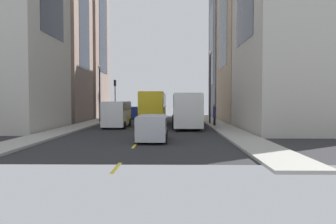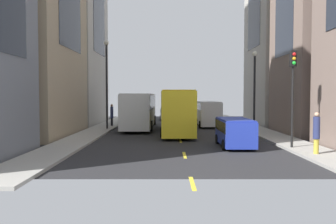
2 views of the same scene
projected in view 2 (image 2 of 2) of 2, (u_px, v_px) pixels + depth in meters
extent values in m
plane|color=#28282B|center=(176.00, 129.00, 33.52)|extent=(40.70, 40.70, 0.00)
cube|color=#9E9B93|center=(101.00, 128.00, 33.48)|extent=(2.38, 44.00, 0.15)
cube|color=#9E9B93|center=(250.00, 128.00, 33.55)|extent=(2.38, 44.00, 0.15)
cube|color=yellow|center=(191.00, 183.00, 12.54)|extent=(0.16, 2.00, 0.01)
cube|color=yellow|center=(183.00, 155.00, 18.53)|extent=(0.16, 2.00, 0.01)
cube|color=yellow|center=(179.00, 141.00, 24.53)|extent=(0.16, 2.00, 0.01)
cube|color=yellow|center=(176.00, 132.00, 30.52)|extent=(0.16, 2.00, 0.01)
cube|color=yellow|center=(175.00, 126.00, 36.51)|extent=(0.16, 2.00, 0.01)
cube|color=yellow|center=(174.00, 122.00, 42.51)|extent=(0.16, 2.00, 0.01)
cube|color=yellow|center=(173.00, 119.00, 48.50)|extent=(0.16, 2.00, 0.01)
cube|color=yellow|center=(172.00, 116.00, 54.49)|extent=(0.16, 2.00, 0.01)
cube|color=silver|center=(138.00, 110.00, 34.28)|extent=(2.55, 12.49, 3.00)
cube|color=black|center=(138.00, 101.00, 34.24)|extent=(2.60, 11.49, 1.20)
cube|color=beige|center=(138.00, 94.00, 34.21)|extent=(2.45, 11.99, 0.08)
cylinder|color=black|center=(131.00, 120.00, 38.20)|extent=(0.46, 1.00, 1.00)
cylinder|color=black|center=(152.00, 120.00, 38.21)|extent=(0.46, 1.00, 1.00)
cylinder|color=black|center=(122.00, 126.00, 30.46)|extent=(0.46, 1.00, 1.00)
cylinder|color=black|center=(148.00, 126.00, 30.47)|extent=(0.46, 1.00, 1.00)
cube|color=yellow|center=(175.00, 111.00, 30.30)|extent=(2.45, 12.92, 3.30)
cube|color=black|center=(175.00, 101.00, 30.26)|extent=(2.50, 11.89, 1.48)
cube|color=gold|center=(175.00, 91.00, 30.23)|extent=(2.35, 12.40, 0.08)
cylinder|color=black|center=(163.00, 124.00, 34.37)|extent=(0.44, 0.76, 0.76)
cylinder|color=black|center=(186.00, 124.00, 34.38)|extent=(0.44, 0.76, 0.76)
cylinder|color=black|center=(162.00, 133.00, 26.37)|extent=(0.44, 0.76, 0.76)
cylinder|color=black|center=(192.00, 133.00, 26.38)|extent=(0.44, 0.76, 0.76)
cube|color=white|center=(207.00, 113.00, 35.84)|extent=(2.05, 5.71, 2.30)
cube|color=black|center=(207.00, 106.00, 35.81)|extent=(2.09, 5.25, 0.69)
cube|color=silver|center=(207.00, 102.00, 35.79)|extent=(1.97, 5.48, 0.08)
cylinder|color=black|center=(196.00, 122.00, 37.65)|extent=(0.37, 0.72, 0.72)
cylinder|color=black|center=(214.00, 122.00, 37.66)|extent=(0.37, 0.72, 0.72)
cylinder|color=black|center=(199.00, 124.00, 34.12)|extent=(0.37, 0.72, 0.72)
cylinder|color=black|center=(219.00, 124.00, 34.13)|extent=(0.37, 0.72, 0.72)
cube|color=#B7BABF|center=(166.00, 113.00, 46.25)|extent=(1.84, 4.14, 1.45)
cube|color=black|center=(166.00, 110.00, 46.24)|extent=(1.88, 3.81, 0.61)
cube|color=#9C9EA2|center=(166.00, 107.00, 46.22)|extent=(1.76, 3.97, 0.08)
cylinder|color=black|center=(160.00, 117.00, 47.56)|extent=(0.33, 0.62, 0.62)
cylinder|color=black|center=(172.00, 117.00, 47.57)|extent=(0.33, 0.62, 0.62)
cylinder|color=black|center=(160.00, 118.00, 45.00)|extent=(0.33, 0.62, 0.62)
cylinder|color=black|center=(173.00, 118.00, 45.00)|extent=(0.33, 0.62, 0.62)
cube|color=#2338AD|center=(233.00, 132.00, 21.60)|extent=(1.78, 4.52, 1.50)
cube|color=black|center=(233.00, 126.00, 21.58)|extent=(1.81, 4.16, 0.63)
cube|color=navy|center=(233.00, 119.00, 21.56)|extent=(1.71, 4.34, 0.08)
cylinder|color=black|center=(217.00, 139.00, 23.02)|extent=(0.32, 0.62, 0.62)
cylinder|color=black|center=(241.00, 139.00, 23.03)|extent=(0.32, 0.62, 0.62)
cylinder|color=black|center=(223.00, 145.00, 20.22)|extent=(0.32, 0.62, 0.62)
cylinder|color=black|center=(252.00, 145.00, 20.23)|extent=(0.32, 0.62, 0.62)
cylinder|color=black|center=(110.00, 122.00, 35.17)|extent=(0.23, 0.23, 0.77)
cylinder|color=navy|center=(110.00, 112.00, 35.13)|extent=(0.31, 0.31, 1.15)
sphere|color=#8C6647|center=(110.00, 105.00, 35.09)|extent=(0.26, 0.26, 0.26)
cylinder|color=gold|center=(314.00, 146.00, 18.11)|extent=(0.26, 0.26, 0.78)
cylinder|color=navy|center=(315.00, 128.00, 18.07)|extent=(0.34, 0.34, 1.15)
sphere|color=tan|center=(315.00, 114.00, 18.04)|extent=(0.23, 0.23, 0.23)
cylinder|color=black|center=(291.00, 107.00, 20.34)|extent=(0.14, 0.14, 4.70)
cube|color=black|center=(291.00, 59.00, 20.21)|extent=(0.32, 0.32, 0.90)
sphere|color=red|center=(293.00, 54.00, 20.02)|extent=(0.20, 0.20, 0.20)
sphere|color=orange|center=(292.00, 59.00, 20.03)|extent=(0.20, 0.20, 0.20)
sphere|color=green|center=(292.00, 63.00, 20.04)|extent=(0.20, 0.20, 0.20)
cylinder|color=black|center=(253.00, 94.00, 29.67)|extent=(0.18, 0.18, 6.38)
sphere|color=silver|center=(253.00, 54.00, 29.51)|extent=(0.44, 0.44, 0.44)
cylinder|color=black|center=(105.00, 87.00, 31.76)|extent=(0.18, 0.18, 7.64)
sphere|color=silver|center=(105.00, 43.00, 31.58)|extent=(0.44, 0.44, 0.44)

